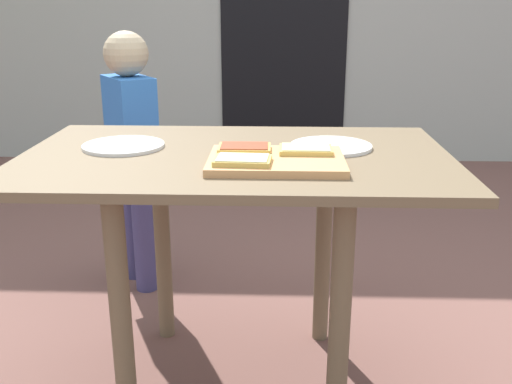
% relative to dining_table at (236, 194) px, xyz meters
% --- Properties ---
extents(ground_plane, '(16.00, 16.00, 0.00)m').
position_rel_dining_table_xyz_m(ground_plane, '(0.00, 0.00, -0.63)').
color(ground_plane, brown).
extents(house_door, '(0.90, 0.02, 2.00)m').
position_rel_dining_table_xyz_m(house_door, '(0.16, 2.75, 0.37)').
color(house_door, black).
rests_on(house_door, ground).
extents(dining_table, '(1.18, 0.74, 0.75)m').
position_rel_dining_table_xyz_m(dining_table, '(0.00, 0.00, 0.00)').
color(dining_table, brown).
rests_on(dining_table, ground).
extents(cutting_board, '(0.35, 0.26, 0.02)m').
position_rel_dining_table_xyz_m(cutting_board, '(0.11, -0.11, 0.13)').
color(cutting_board, tan).
rests_on(cutting_board, dining_table).
extents(pizza_slice_near_left, '(0.14, 0.10, 0.02)m').
position_rel_dining_table_xyz_m(pizza_slice_near_left, '(0.03, -0.18, 0.15)').
color(pizza_slice_near_left, '#D0B153').
rests_on(pizza_slice_near_left, cutting_board).
extents(pizza_slice_far_left, '(0.14, 0.10, 0.02)m').
position_rel_dining_table_xyz_m(pizza_slice_far_left, '(0.03, -0.05, 0.15)').
color(pizza_slice_far_left, '#D0B153').
rests_on(pizza_slice_far_left, cutting_board).
extents(pizza_slice_far_right, '(0.14, 0.10, 0.02)m').
position_rel_dining_table_xyz_m(pizza_slice_far_right, '(0.19, -0.06, 0.15)').
color(pizza_slice_far_right, '#D0B153').
rests_on(pizza_slice_far_right, cutting_board).
extents(plate_white_right, '(0.23, 0.23, 0.01)m').
position_rel_dining_table_xyz_m(plate_white_right, '(0.27, 0.07, 0.12)').
color(plate_white_right, white).
rests_on(plate_white_right, dining_table).
extents(plate_white_left, '(0.23, 0.23, 0.01)m').
position_rel_dining_table_xyz_m(plate_white_left, '(-0.33, 0.06, 0.12)').
color(plate_white_left, silver).
rests_on(plate_white_left, dining_table).
extents(child_left, '(0.25, 0.28, 1.04)m').
position_rel_dining_table_xyz_m(child_left, '(-0.46, 0.68, -0.03)').
color(child_left, '#423F70').
rests_on(child_left, ground).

